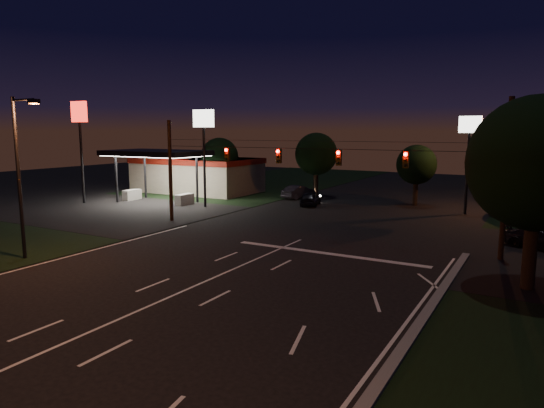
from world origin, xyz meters
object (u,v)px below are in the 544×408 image
Objects in this scene: tree_right_near at (538,165)px; utility_pole_right at (500,260)px; car_oncoming_a at (310,199)px; car_oncoming_b at (299,192)px; car_cross at (542,239)px.

utility_pole_right is at bearing 107.53° from tree_right_near.
car_oncoming_a is 4.96m from car_oncoming_b.
car_cross is (22.97, -12.90, -0.06)m from car_oncoming_b.
utility_pole_right is 2.04× the size of car_cross.
tree_right_near is (1.53, -4.83, 5.68)m from utility_pole_right.
tree_right_near reaches higher than car_oncoming_a.
utility_pole_right reaches higher than car_cross.
utility_pole_right is 4.39m from car_cross.
tree_right_near is 2.06× the size of car_oncoming_b.
car_oncoming_a is at bearing 137.38° from tree_right_near.
car_oncoming_a is (-17.82, 12.97, 0.66)m from utility_pole_right.
car_oncoming_a is at bearing 143.95° from utility_pole_right.
tree_right_near is 1.99× the size of car_cross.
tree_right_near is at bearing 123.43° from car_oncoming_a.
utility_pole_right is 22.05m from car_oncoming_a.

